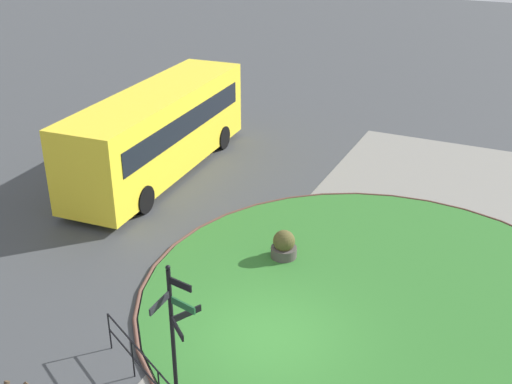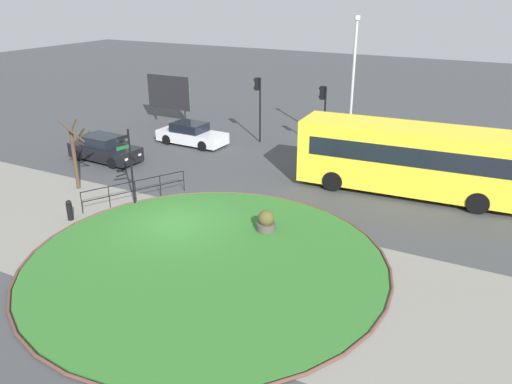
{
  "view_description": "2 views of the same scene",
  "coord_description": "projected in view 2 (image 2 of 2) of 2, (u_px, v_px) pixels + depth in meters",
  "views": [
    {
      "loc": [
        -11.52,
        -5.09,
        10.07
      ],
      "look_at": [
        4.6,
        2.53,
        1.61
      ],
      "focal_mm": 44.08,
      "sensor_mm": 36.0,
      "label": 1
    },
    {
      "loc": [
        12.08,
        -15.52,
        9.37
      ],
      "look_at": [
        2.64,
        2.3,
        1.18
      ],
      "focal_mm": 35.61,
      "sensor_mm": 36.0,
      "label": 2
    }
  ],
  "objects": [
    {
      "name": "car_near_lane",
      "position": [
        105.0,
        149.0,
        29.15
      ],
      "size": [
        4.46,
        1.98,
        1.48
      ],
      "rotation": [
        0.0,
        0.0,
        -0.06
      ],
      "color": "black",
      "rests_on": "ground"
    },
    {
      "name": "traffic_light_far",
      "position": [
        258.0,
        96.0,
        31.87
      ],
      "size": [
        0.48,
        0.31,
        4.11
      ],
      "rotation": [
        0.0,
        0.0,
        3.38
      ],
      "color": "black",
      "rests_on": "ground"
    },
    {
      "name": "bollard_foreground",
      "position": [
        70.0,
        210.0,
        21.74
      ],
      "size": [
        0.25,
        0.25,
        0.93
      ],
      "color": "black",
      "rests_on": "ground"
    },
    {
      "name": "grass_kerb_ring",
      "position": [
        206.0,
        261.0,
        18.55
      ],
      "size": [
        13.36,
        13.36,
        0.11
      ],
      "primitive_type": "torus",
      "color": "brown",
      "rests_on": "ground"
    },
    {
      "name": "street_tree_bare",
      "position": [
        75.0,
        153.0,
        24.66
      ],
      "size": [
        1.54,
        1.56,
        3.64
      ],
      "color": "#423323",
      "rests_on": "ground"
    },
    {
      "name": "signpost_directional",
      "position": [
        129.0,
        161.0,
        22.58
      ],
      "size": [
        1.35,
        0.71,
        3.62
      ],
      "color": "black",
      "rests_on": "ground"
    },
    {
      "name": "car_far_lane",
      "position": [
        191.0,
        134.0,
        32.18
      ],
      "size": [
        4.55,
        1.94,
        1.39
      ],
      "rotation": [
        0.0,
        0.0,
        -0.03
      ],
      "color": "silver",
      "rests_on": "ground"
    },
    {
      "name": "lamppost_tall",
      "position": [
        353.0,
        82.0,
        29.34
      ],
      "size": [
        0.32,
        0.32,
        7.88
      ],
      "color": "#B7B7BC",
      "rests_on": "ground"
    },
    {
      "name": "sidewalk_paving",
      "position": [
        146.0,
        244.0,
        19.86
      ],
      "size": [
        32.0,
        8.05,
        0.02
      ],
      "primitive_type": "cube",
      "color": "gray",
      "rests_on": "ground"
    },
    {
      "name": "traffic_light_near",
      "position": [
        323.0,
        104.0,
        30.16
      ],
      "size": [
        0.49,
        0.28,
        3.93
      ],
      "rotation": [
        0.0,
        0.0,
        3.21
      ],
      "color": "black",
      "rests_on": "ground"
    },
    {
      "name": "planter_near_signpost",
      "position": [
        266.0,
        223.0,
        20.67
      ],
      "size": [
        0.79,
        0.79,
        0.97
      ],
      "color": "#47423D",
      "rests_on": "ground"
    },
    {
      "name": "railing_grass_edge",
      "position": [
        135.0,
        188.0,
        23.52
      ],
      "size": [
        2.38,
        4.43,
        1.04
      ],
      "rotation": [
        0.0,
        0.0,
        4.22
      ],
      "color": "black",
      "rests_on": "ground"
    },
    {
      "name": "ground",
      "position": [
        176.0,
        225.0,
        21.48
      ],
      "size": [
        120.0,
        120.0,
        0.0
      ],
      "primitive_type": "plane",
      "color": "#3D3F42"
    },
    {
      "name": "bus_yellow",
      "position": [
        408.0,
        158.0,
        24.15
      ],
      "size": [
        10.48,
        3.2,
        3.32
      ],
      "rotation": [
        0.0,
        0.0,
        0.06
      ],
      "color": "yellow",
      "rests_on": "ground"
    },
    {
      "name": "billboard_left",
      "position": [
        169.0,
        93.0,
        37.16
      ],
      "size": [
        3.67,
        0.18,
        3.39
      ],
      "rotation": [
        0.0,
        0.0,
        0.01
      ],
      "color": "black",
      "rests_on": "ground"
    },
    {
      "name": "grass_island",
      "position": [
        206.0,
        261.0,
        18.55
      ],
      "size": [
        13.05,
        13.05,
        0.1
      ],
      "primitive_type": "cylinder",
      "color": "#2D6B28",
      "rests_on": "ground"
    }
  ]
}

